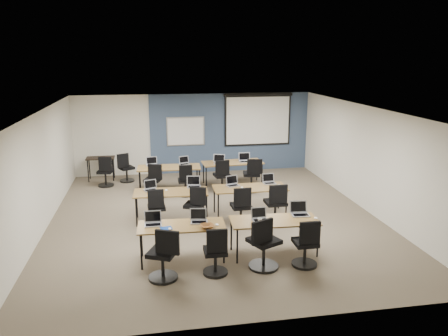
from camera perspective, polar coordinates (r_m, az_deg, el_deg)
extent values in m
cube|color=#6B6354|center=(11.01, -1.27, -6.48)|extent=(8.00, 9.00, 0.02)
cube|color=white|center=(10.36, -1.35, 7.61)|extent=(8.00, 9.00, 0.02)
cube|color=beige|center=(14.97, -3.90, 4.50)|extent=(8.00, 0.04, 2.70)
cube|color=beige|center=(6.42, 4.81, -9.38)|extent=(8.00, 0.04, 2.70)
cube|color=beige|center=(10.78, -22.83, -0.57)|extent=(0.04, 9.00, 2.70)
cube|color=beige|center=(11.86, 18.17, 1.14)|extent=(0.04, 9.00, 2.70)
cube|color=#3D5977|center=(15.12, 0.84, 4.63)|extent=(5.50, 0.04, 2.70)
cube|color=#A9ABAE|center=(14.86, -5.03, 4.79)|extent=(1.28, 0.02, 0.98)
cube|color=white|center=(14.85, -5.03, 4.78)|extent=(1.20, 0.02, 0.90)
cube|color=black|center=(15.20, 4.43, 6.36)|extent=(2.32, 0.03, 1.82)
cube|color=white|center=(15.19, 4.44, 6.20)|extent=(2.20, 0.02, 1.62)
cylinder|color=black|center=(15.09, 4.50, 9.51)|extent=(2.40, 0.10, 0.10)
cube|color=#A4732B|center=(8.63, -5.56, -7.53)|extent=(1.70, 0.71, 0.03)
cylinder|color=black|center=(8.49, -10.76, -10.80)|extent=(0.04, 0.04, 0.70)
cylinder|color=black|center=(8.59, -0.01, -10.21)|extent=(0.04, 0.04, 0.70)
cylinder|color=black|center=(9.03, -10.72, -9.21)|extent=(0.04, 0.04, 0.70)
cylinder|color=black|center=(9.12, -0.65, -8.68)|extent=(0.04, 0.04, 0.70)
cube|color=olive|center=(8.91, 6.59, -6.84)|extent=(1.77, 0.74, 0.03)
cylinder|color=black|center=(8.59, 1.74, -10.24)|extent=(0.04, 0.04, 0.70)
cylinder|color=black|center=(9.04, 12.15, -9.26)|extent=(0.04, 0.04, 0.70)
cylinder|color=black|center=(9.14, 0.96, -8.65)|extent=(0.04, 0.04, 0.70)
cylinder|color=black|center=(9.56, 10.78, -7.83)|extent=(0.04, 0.04, 0.70)
cube|color=brown|center=(10.70, -6.96, -3.16)|extent=(1.79, 0.75, 0.03)
cylinder|color=black|center=(10.52, -11.37, -5.76)|extent=(0.04, 0.04, 0.70)
cylinder|color=black|center=(10.59, -2.27, -5.33)|extent=(0.04, 0.04, 0.70)
cylinder|color=black|center=(11.11, -11.31, -4.65)|extent=(0.04, 0.04, 0.70)
cylinder|color=black|center=(11.18, -2.70, -4.26)|extent=(0.04, 0.04, 0.70)
cube|color=brown|center=(10.99, 3.41, -2.60)|extent=(1.84, 0.77, 0.03)
cylinder|color=black|center=(10.65, -0.75, -5.22)|extent=(0.04, 0.04, 0.70)
cylinder|color=black|center=(11.03, 8.14, -4.65)|extent=(0.04, 0.04, 0.70)
cylinder|color=black|center=(11.25, -1.28, -4.12)|extent=(0.04, 0.04, 0.70)
cylinder|color=black|center=(11.62, 7.16, -3.63)|extent=(0.04, 0.04, 0.70)
cube|color=#97633D|center=(13.06, -7.19, 0.08)|extent=(1.86, 0.77, 0.03)
cylinder|color=black|center=(12.83, -10.95, -2.03)|extent=(0.04, 0.04, 0.70)
cylinder|color=black|center=(12.91, -3.21, -1.68)|extent=(0.04, 0.04, 0.70)
cylinder|color=black|center=(13.46, -10.91, -1.25)|extent=(0.04, 0.04, 0.70)
cylinder|color=black|center=(13.53, -3.54, -0.92)|extent=(0.04, 0.04, 0.70)
cube|color=#A47A42|center=(13.55, 1.11, 0.72)|extent=(1.86, 0.78, 0.03)
cylinder|color=black|center=(13.20, -2.34, -1.31)|extent=(0.04, 0.04, 0.70)
cylinder|color=black|center=(13.52, 4.99, -0.96)|extent=(0.04, 0.04, 0.70)
cylinder|color=black|center=(13.82, -2.70, -0.58)|extent=(0.04, 0.04, 0.70)
cylinder|color=black|center=(14.14, 4.32, -0.26)|extent=(0.04, 0.04, 0.70)
cube|color=#BABAC1|center=(8.68, -9.24, -7.34)|extent=(0.33, 0.24, 0.02)
cube|color=black|center=(8.66, -9.25, -7.32)|extent=(0.28, 0.14, 0.00)
cube|color=#BABAC1|center=(8.76, -9.29, -6.26)|extent=(0.33, 0.06, 0.23)
cube|color=black|center=(8.75, -9.29, -6.27)|extent=(0.29, 0.04, 0.19)
ellipsoid|color=white|center=(8.45, -7.09, -7.87)|extent=(0.08, 0.11, 0.03)
cylinder|color=black|center=(8.26, -7.94, -13.96)|extent=(0.54, 0.54, 0.05)
cylinder|color=black|center=(8.16, -7.99, -12.65)|extent=(0.06, 0.06, 0.47)
cube|color=black|center=(8.04, -8.06, -10.89)|extent=(0.47, 0.47, 0.08)
cube|color=black|center=(7.75, -7.41, -9.61)|extent=(0.43, 0.06, 0.44)
cube|color=#B6B6B6|center=(8.71, -3.27, -7.08)|extent=(0.33, 0.24, 0.02)
cube|color=black|center=(8.69, -3.26, -7.06)|extent=(0.28, 0.14, 0.00)
cube|color=#B6B6B6|center=(8.79, -3.39, -6.00)|extent=(0.33, 0.06, 0.23)
cube|color=black|center=(8.78, -3.38, -6.02)|extent=(0.29, 0.04, 0.19)
ellipsoid|color=white|center=(8.57, -0.91, -7.42)|extent=(0.09, 0.12, 0.04)
cylinder|color=black|center=(8.36, -1.13, -13.44)|extent=(0.47, 0.47, 0.05)
cylinder|color=black|center=(8.28, -1.14, -12.33)|extent=(0.06, 0.06, 0.41)
cube|color=black|center=(8.17, -1.15, -10.78)|extent=(0.41, 0.41, 0.08)
cube|color=black|center=(7.88, -0.92, -9.52)|extent=(0.38, 0.06, 0.44)
cube|color=#B8B8B8|center=(8.83, 4.76, -6.81)|extent=(0.31, 0.23, 0.02)
cube|color=black|center=(8.81, 4.79, -6.78)|extent=(0.26, 0.13, 0.00)
cube|color=#B8B8B8|center=(8.90, 4.57, -5.81)|extent=(0.31, 0.06, 0.22)
cube|color=black|center=(8.89, 4.59, -5.83)|extent=(0.27, 0.04, 0.18)
ellipsoid|color=white|center=(8.89, 6.23, -6.70)|extent=(0.07, 0.10, 0.03)
cylinder|color=black|center=(8.61, 5.16, -12.63)|extent=(0.58, 0.58, 0.05)
cylinder|color=black|center=(8.51, 5.20, -11.26)|extent=(0.06, 0.06, 0.51)
cube|color=black|center=(8.38, 5.25, -9.44)|extent=(0.51, 0.51, 0.08)
cube|color=black|center=(8.06, 5.01, -8.28)|extent=(0.46, 0.06, 0.44)
cube|color=#BABAC2|center=(9.21, 9.95, -6.07)|extent=(0.36, 0.26, 0.02)
cube|color=black|center=(9.19, 10.00, -6.04)|extent=(0.31, 0.15, 0.00)
cube|color=#BABAC2|center=(9.29, 9.69, -4.98)|extent=(0.36, 0.07, 0.25)
cube|color=black|center=(9.28, 9.71, -5.00)|extent=(0.32, 0.05, 0.20)
ellipsoid|color=white|center=(9.10, 11.89, -6.42)|extent=(0.07, 0.11, 0.04)
cylinder|color=black|center=(8.79, 10.44, -12.22)|extent=(0.49, 0.49, 0.05)
cylinder|color=black|center=(8.71, 10.50, -11.09)|extent=(0.06, 0.06, 0.43)
cube|color=black|center=(8.60, 10.57, -9.54)|extent=(0.43, 0.43, 0.08)
cube|color=black|center=(8.32, 11.15, -8.31)|extent=(0.40, 0.06, 0.44)
cube|color=beige|center=(10.85, -9.57, -2.86)|extent=(0.31, 0.23, 0.02)
cube|color=black|center=(10.83, -9.57, -2.83)|extent=(0.26, 0.13, 0.00)
cube|color=beige|center=(10.94, -9.60, -2.08)|extent=(0.31, 0.06, 0.22)
cube|color=black|center=(10.93, -9.60, -2.09)|extent=(0.27, 0.04, 0.18)
ellipsoid|color=white|center=(10.78, -7.54, -2.89)|extent=(0.08, 0.11, 0.04)
cylinder|color=black|center=(10.65, -8.72, -7.25)|extent=(0.46, 0.46, 0.05)
cylinder|color=black|center=(10.59, -8.76, -6.36)|extent=(0.06, 0.06, 0.41)
cube|color=black|center=(10.51, -8.81, -5.12)|extent=(0.41, 0.41, 0.08)
cube|color=black|center=(10.24, -8.89, -3.99)|extent=(0.37, 0.06, 0.44)
cube|color=#ADACB6|center=(11.00, -3.93, -2.45)|extent=(0.34, 0.25, 0.02)
cube|color=black|center=(10.98, -3.92, -2.42)|extent=(0.29, 0.14, 0.00)
cube|color=#ADACB6|center=(11.09, -4.01, -1.62)|extent=(0.34, 0.06, 0.23)
cube|color=black|center=(11.08, -4.01, -1.63)|extent=(0.30, 0.04, 0.19)
ellipsoid|color=white|center=(10.78, -3.53, -2.80)|extent=(0.09, 0.11, 0.03)
cylinder|color=black|center=(10.66, -3.88, -7.09)|extent=(0.48, 0.48, 0.05)
cylinder|color=black|center=(10.60, -3.90, -6.14)|extent=(0.06, 0.06, 0.43)
cube|color=black|center=(10.51, -3.92, -4.84)|extent=(0.43, 0.43, 0.08)
cube|color=black|center=(10.26, -3.41, -3.67)|extent=(0.39, 0.06, 0.44)
cube|color=#B7B6C5|center=(11.07, 1.16, -2.31)|extent=(0.32, 0.23, 0.02)
cube|color=black|center=(11.05, 1.18, -2.28)|extent=(0.27, 0.13, 0.00)
cube|color=#B7B6C5|center=(11.15, 1.04, -1.53)|extent=(0.32, 0.06, 0.22)
cube|color=black|center=(11.15, 1.05, -1.54)|extent=(0.28, 0.04, 0.18)
ellipsoid|color=white|center=(10.92, 2.38, -2.56)|extent=(0.09, 0.12, 0.04)
cylinder|color=black|center=(10.53, 2.20, -7.34)|extent=(0.51, 0.51, 0.05)
cylinder|color=black|center=(10.46, 2.21, -6.33)|extent=(0.06, 0.06, 0.45)
cube|color=black|center=(10.37, 2.22, -4.96)|extent=(0.45, 0.45, 0.08)
cube|color=black|center=(10.09, 2.43, -3.84)|extent=(0.41, 0.06, 0.44)
cube|color=#BBBBBD|center=(11.33, 5.96, -1.99)|extent=(0.31, 0.23, 0.02)
cube|color=black|center=(11.31, 5.99, -1.96)|extent=(0.27, 0.13, 0.00)
cube|color=#BBBBBD|center=(11.41, 5.81, -1.24)|extent=(0.31, 0.06, 0.22)
cube|color=black|center=(11.40, 5.82, -1.25)|extent=(0.28, 0.04, 0.18)
ellipsoid|color=white|center=(11.19, 7.25, -2.23)|extent=(0.07, 0.10, 0.03)
cylinder|color=black|center=(10.74, 6.65, -6.98)|extent=(0.54, 0.54, 0.05)
cylinder|color=black|center=(10.67, 6.69, -5.91)|extent=(0.06, 0.06, 0.48)
cube|color=black|center=(10.57, 6.73, -4.48)|extent=(0.48, 0.48, 0.08)
cube|color=black|center=(10.29, 7.10, -3.40)|extent=(0.44, 0.06, 0.44)
cube|color=silver|center=(13.28, -9.41, 0.35)|extent=(0.33, 0.24, 0.02)
cube|color=black|center=(13.26, -9.41, 0.38)|extent=(0.28, 0.14, 0.00)
cube|color=silver|center=(13.37, -9.44, 1.00)|extent=(0.33, 0.06, 0.22)
cube|color=black|center=(13.37, -9.44, 0.99)|extent=(0.29, 0.04, 0.18)
ellipsoid|color=white|center=(13.06, -8.25, 0.17)|extent=(0.08, 0.11, 0.04)
cylinder|color=black|center=(12.85, -9.21, -3.44)|extent=(0.49, 0.49, 0.05)
cylinder|color=black|center=(12.79, -9.24, -2.62)|extent=(0.06, 0.06, 0.44)
cube|color=black|center=(12.72, -9.29, -1.51)|extent=(0.44, 0.44, 0.08)
cube|color=black|center=(12.47, -9.01, -0.49)|extent=(0.40, 0.06, 0.44)
cube|color=silver|center=(13.29, -5.21, 0.50)|extent=(0.31, 0.22, 0.02)
cube|color=black|center=(13.26, -5.20, 0.53)|extent=(0.26, 0.13, 0.00)
cube|color=silver|center=(13.38, -5.26, 1.11)|extent=(0.31, 0.06, 0.21)
cube|color=black|center=(13.37, -5.26, 1.10)|extent=(0.27, 0.04, 0.17)
ellipsoid|color=white|center=(13.09, -4.57, 0.30)|extent=(0.08, 0.11, 0.04)
cylinder|color=black|center=(12.75, -5.04, -3.46)|extent=(0.46, 0.46, 0.05)
cylinder|color=black|center=(12.69, -5.06, -2.69)|extent=(0.06, 0.06, 0.41)
cube|color=black|center=(12.62, -5.08, -1.63)|extent=(0.41, 0.41, 0.08)
cube|color=black|center=(12.37, -5.03, -0.62)|extent=(0.37, 0.06, 0.44)
cube|color=#A7A7AB|center=(13.34, -0.54, 0.61)|extent=(0.35, 0.26, 0.02)
cube|color=black|center=(13.32, -0.53, 0.64)|extent=(0.30, 0.15, 0.00)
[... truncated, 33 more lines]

